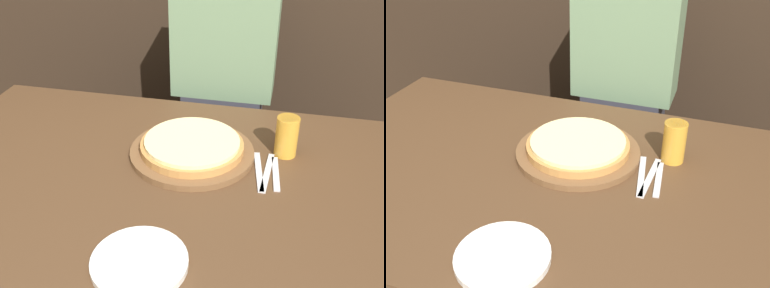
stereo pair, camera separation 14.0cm
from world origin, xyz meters
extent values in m
cube|color=#4C331E|center=(0.00, 0.00, 0.35)|extent=(1.57, 1.00, 0.71)
cylinder|color=brown|center=(0.07, 0.13, 0.72)|extent=(0.39, 0.39, 0.02)
cylinder|color=#B77F42|center=(0.07, 0.13, 0.74)|extent=(0.32, 0.32, 0.02)
cylinder|color=beige|center=(0.07, 0.13, 0.76)|extent=(0.30, 0.30, 0.01)
cylinder|color=gold|center=(0.35, 0.20, 0.77)|extent=(0.07, 0.07, 0.13)
cylinder|color=white|center=(0.35, 0.20, 0.83)|extent=(0.07, 0.07, 0.02)
cylinder|color=white|center=(0.05, -0.35, 0.72)|extent=(0.22, 0.22, 0.02)
cube|color=silver|center=(0.28, 0.08, 0.71)|extent=(0.05, 0.20, 0.00)
cube|color=silver|center=(0.31, 0.08, 0.71)|extent=(0.03, 0.20, 0.00)
cube|color=silver|center=(0.33, 0.08, 0.71)|extent=(0.04, 0.17, 0.00)
cube|color=#33333D|center=(0.08, 0.68, 0.34)|extent=(0.32, 0.20, 0.69)
cube|color=slate|center=(0.08, 0.68, 0.90)|extent=(0.40, 0.20, 0.42)
camera|label=1|loc=(0.33, -1.03, 1.47)|focal=42.00mm
camera|label=2|loc=(0.46, -1.00, 1.47)|focal=42.00mm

